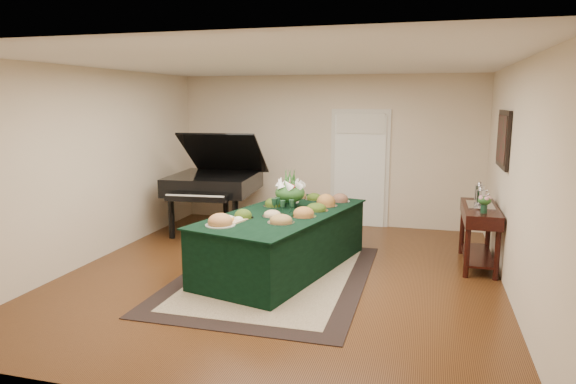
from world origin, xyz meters
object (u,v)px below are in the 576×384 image
(floral_centerpiece, at_px, (290,189))
(mahogany_sideboard, at_px, (480,220))
(grand_piano, at_px, (214,182))
(buffet_table, at_px, (283,241))

(floral_centerpiece, height_order, mahogany_sideboard, floral_centerpiece)
(grand_piano, bearing_deg, buffet_table, -44.12)
(grand_piano, bearing_deg, floral_centerpiece, -37.04)
(floral_centerpiece, bearing_deg, buffet_table, -88.59)
(grand_piano, xyz_separation_m, mahogany_sideboard, (4.25, -0.80, -0.22))
(grand_piano, distance_m, mahogany_sideboard, 4.33)
(floral_centerpiece, distance_m, mahogany_sideboard, 2.62)
(buffet_table, distance_m, grand_piano, 2.42)
(floral_centerpiece, relative_size, grand_piano, 0.24)
(buffet_table, bearing_deg, floral_centerpiece, 91.41)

